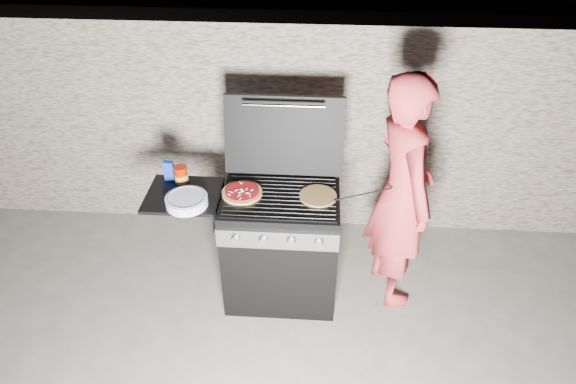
# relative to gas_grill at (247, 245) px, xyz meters

# --- Properties ---
(ground) EXTENTS (50.00, 50.00, 0.00)m
(ground) POSITION_rel_gas_grill_xyz_m (0.25, 0.00, -0.46)
(ground) COLOR #59554F
(stone_wall) EXTENTS (8.00, 0.35, 1.80)m
(stone_wall) POSITION_rel_gas_grill_xyz_m (0.25, 1.05, 0.44)
(stone_wall) COLOR gray
(stone_wall) RESTS_ON ground
(gas_grill) EXTENTS (1.34, 0.79, 0.91)m
(gas_grill) POSITION_rel_gas_grill_xyz_m (0.00, 0.00, 0.00)
(gas_grill) COLOR black
(gas_grill) RESTS_ON ground
(pizza_topped) EXTENTS (0.29, 0.29, 0.03)m
(pizza_topped) POSITION_rel_gas_grill_xyz_m (-0.01, 0.01, 0.47)
(pizza_topped) COLOR #AA7541
(pizza_topped) RESTS_ON gas_grill
(pizza_plain) EXTENTS (0.27, 0.27, 0.01)m
(pizza_plain) POSITION_rel_gas_grill_xyz_m (0.50, 0.01, 0.46)
(pizza_plain) COLOR tan
(pizza_plain) RESTS_ON gas_grill
(sauce_jar) EXTENTS (0.10, 0.10, 0.14)m
(sauce_jar) POSITION_rel_gas_grill_xyz_m (-0.45, 0.12, 0.52)
(sauce_jar) COLOR #8E1500
(sauce_jar) RESTS_ON gas_grill
(blue_carton) EXTENTS (0.07, 0.05, 0.15)m
(blue_carton) POSITION_rel_gas_grill_xyz_m (-0.55, 0.16, 0.52)
(blue_carton) COLOR #112A9C
(blue_carton) RESTS_ON gas_grill
(plate_stack) EXTENTS (0.35, 0.35, 0.06)m
(plate_stack) POSITION_rel_gas_grill_xyz_m (-0.36, -0.13, 0.48)
(plate_stack) COLOR silver
(plate_stack) RESTS_ON gas_grill
(person) EXTENTS (0.59, 0.74, 1.78)m
(person) POSITION_rel_gas_grill_xyz_m (1.07, 0.11, 0.44)
(person) COLOR #B32F33
(person) RESTS_ON ground
(tongs) EXTENTS (0.39, 0.08, 0.08)m
(tongs) POSITION_rel_gas_grill_xyz_m (0.80, 0.00, 0.50)
(tongs) COLOR black
(tongs) RESTS_ON gas_grill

